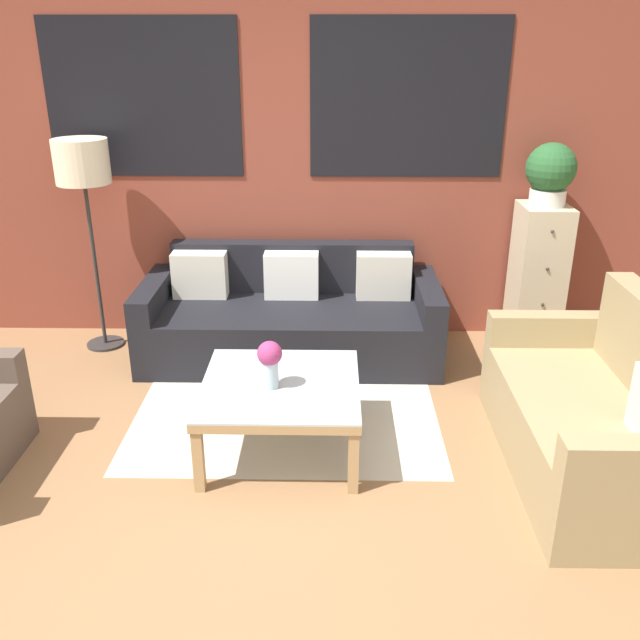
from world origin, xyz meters
TOP-DOWN VIEW (x-y plane):
  - ground_plane at (0.00, 0.00)m, footprint 16.00×16.00m
  - wall_back_brick at (0.00, 2.44)m, footprint 8.40×0.09m
  - rug at (0.13, 1.23)m, footprint 1.89×1.75m
  - couch_dark at (0.11, 1.95)m, footprint 2.15×0.88m
  - settee_vintage at (1.85, 0.50)m, footprint 0.80×1.58m
  - coffee_table at (0.13, 0.67)m, footprint 0.87×0.87m
  - floor_lamp at (-1.34, 2.08)m, footprint 0.38×0.38m
  - drawer_cabinet at (1.95, 2.16)m, footprint 0.35×0.42m
  - potted_plant at (1.95, 2.16)m, footprint 0.35×0.35m
  - flower_vase at (0.08, 0.62)m, footprint 0.14×0.14m

SIDE VIEW (x-z plane):
  - ground_plane at x=0.00m, z-range 0.00..0.00m
  - rug at x=0.13m, z-range 0.00..0.00m
  - couch_dark at x=0.11m, z-range -0.11..0.67m
  - settee_vintage at x=1.85m, z-range -0.15..0.77m
  - coffee_table at x=0.13m, z-range 0.15..0.57m
  - drawer_cabinet at x=1.95m, z-range 0.00..1.09m
  - flower_vase at x=0.08m, z-range 0.45..0.72m
  - potted_plant at x=1.95m, z-range 1.11..1.55m
  - floor_lamp at x=-1.34m, z-range 0.56..2.12m
  - wall_back_brick at x=0.00m, z-range 0.01..2.81m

